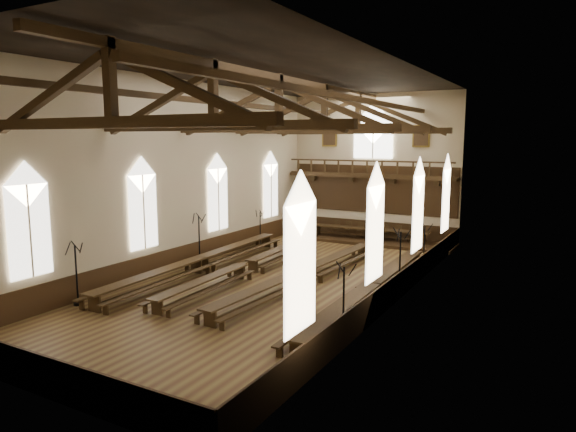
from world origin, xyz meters
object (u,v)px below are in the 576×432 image
at_px(refectory_row_a, 200,261).
at_px(candelabrum_left_near, 77,286).
at_px(refectory_row_b, 246,265).
at_px(high_table, 369,230).
at_px(candelabrum_right_mid, 400,271).
at_px(candelabrum_left_mid, 200,249).
at_px(candelabrum_right_near, 343,315).
at_px(refectory_row_c, 304,273).
at_px(candelabrum_right_far, 424,255).
at_px(dais, 368,240).
at_px(candelabrum_left_far, 260,234).
at_px(refectory_row_d, 372,287).

relative_size(refectory_row_a, candelabrum_left_near, 5.51).
xyz_separation_m(refectory_row_b, high_table, (2.42, 11.29, 0.31)).
distance_m(high_table, candelabrum_right_mid, 11.16).
bearing_deg(candelabrum_left_mid, candelabrum_right_near, -27.77).
distance_m(refectory_row_c, candelabrum_right_far, 7.09).
bearing_deg(candelabrum_right_far, candelabrum_right_near, -90.00).
bearing_deg(candelabrum_right_far, dais, 132.90).
height_order(candelabrum_left_near, candelabrum_left_mid, candelabrum_left_mid).
bearing_deg(candelabrum_left_near, candelabrum_left_far, 90.00).
height_order(refectory_row_b, refectory_row_c, refectory_row_c).
xyz_separation_m(refectory_row_d, candelabrum_right_mid, (0.55, 2.15, 0.31)).
height_order(refectory_row_c, refectory_row_d, refectory_row_d).
relative_size(candelabrum_left_far, candelabrum_right_far, 0.92).
bearing_deg(refectory_row_c, candelabrum_right_near, -50.98).
height_order(high_table, candelabrum_right_far, candelabrum_right_far).
xyz_separation_m(candelabrum_left_mid, candelabrum_right_near, (11.10, -5.84, -0.06)).
height_order(refectory_row_d, candelabrum_right_mid, candelabrum_right_mid).
relative_size(refectory_row_d, candelabrum_right_mid, 5.10).
bearing_deg(refectory_row_d, refectory_row_a, 178.89).
distance_m(high_table, candelabrum_right_near, 17.28).
relative_size(refectory_row_b, candelabrum_right_near, 5.25).
bearing_deg(refectory_row_b, refectory_row_a, -167.36).
height_order(candelabrum_right_near, candelabrum_right_far, candelabrum_right_near).
bearing_deg(candelabrum_right_far, candelabrum_right_mid, -90.00).
distance_m(dais, candelabrum_left_near, 19.61).
relative_size(refectory_row_b, candelabrum_left_mid, 4.87).
distance_m(candelabrum_left_mid, candelabrum_right_far, 12.21).
bearing_deg(candelabrum_right_mid, candelabrum_right_far, 90.00).
height_order(dais, candelabrum_left_near, candelabrum_left_near).
height_order(refectory_row_a, candelabrum_left_mid, candelabrum_left_mid).
height_order(refectory_row_b, candelabrum_right_near, candelabrum_right_near).
bearing_deg(dais, candelabrum_left_near, -107.61).
xyz_separation_m(refectory_row_d, candelabrum_left_mid, (-10.55, 1.40, 0.31)).
xyz_separation_m(refectory_row_b, refectory_row_d, (7.04, -0.75, 0.05)).
relative_size(candelabrum_left_mid, candelabrum_right_mid, 1.00).
relative_size(refectory_row_a, refectory_row_b, 1.06).
bearing_deg(candelabrum_right_near, refectory_row_b, 145.60).
bearing_deg(candelabrum_right_near, refectory_row_d, 97.05).
xyz_separation_m(refectory_row_c, candelabrum_left_near, (-6.82, -7.47, 0.29)).
distance_m(dais, candelabrum_left_far, 7.38).
height_order(candelabrum_right_near, candelabrum_right_mid, candelabrum_right_mid).
bearing_deg(dais, candelabrum_right_near, -72.59).
distance_m(dais, candelabrum_right_far, 7.62).
xyz_separation_m(refectory_row_b, refectory_row_c, (3.31, 0.08, 0.02)).
distance_m(refectory_row_c, candelabrum_right_near, 6.80).
relative_size(high_table, candelabrum_left_near, 2.96).
bearing_deg(candelabrum_left_far, refectory_row_d, -36.08).
xyz_separation_m(candelabrum_left_near, candelabrum_right_near, (11.10, 2.19, -0.01)).
xyz_separation_m(dais, high_table, (0.00, 0.00, 0.73)).
distance_m(refectory_row_b, candelabrum_left_mid, 3.59).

